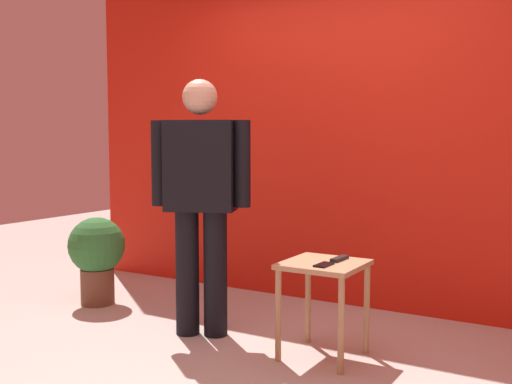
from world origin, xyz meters
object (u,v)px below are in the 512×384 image
(cell_phone, at_px, (324,265))
(tv_remote, at_px, (339,259))
(potted_plant, at_px, (97,253))
(side_table, at_px, (324,279))
(standing_person, at_px, (201,194))

(cell_phone, bearing_deg, tv_remote, 86.56)
(potted_plant, bearing_deg, side_table, -4.59)
(side_table, height_order, potted_plant, potted_plant)
(cell_phone, bearing_deg, potted_plant, 174.38)
(tv_remote, bearing_deg, standing_person, -169.44)
(cell_phone, relative_size, potted_plant, 0.21)
(standing_person, bearing_deg, tv_remote, 7.53)
(tv_remote, height_order, potted_plant, potted_plant)
(potted_plant, bearing_deg, standing_person, -9.43)
(tv_remote, relative_size, potted_plant, 0.25)
(tv_remote, bearing_deg, potted_plant, -178.82)
(standing_person, height_order, cell_phone, standing_person)
(side_table, distance_m, cell_phone, 0.15)
(cell_phone, distance_m, tv_remote, 0.19)
(tv_remote, distance_m, potted_plant, 2.08)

